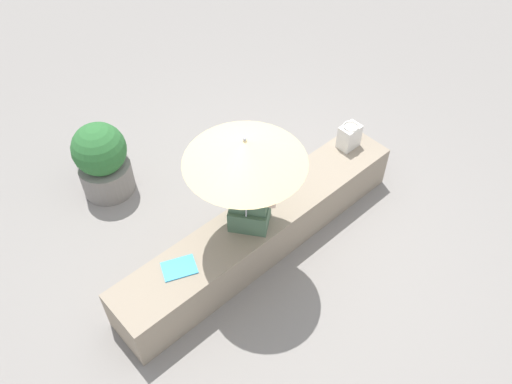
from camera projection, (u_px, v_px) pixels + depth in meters
name	position (u px, v px, depth m)	size (l,w,h in m)	color
ground_plane	(262.00, 245.00, 5.13)	(14.00, 14.00, 0.00)	gray
stone_bench	(262.00, 230.00, 4.96)	(3.08, 0.51, 0.47)	gray
person_seated	(250.00, 193.00, 4.43)	(0.44, 0.50, 0.90)	#47664C
parasol	(245.00, 151.00, 3.93)	(0.97, 0.97, 1.11)	#B7B7BC
handbag_black	(349.00, 136.00, 5.31)	(0.21, 0.16, 0.27)	silver
magazine	(179.00, 268.00, 4.38)	(0.28, 0.20, 0.01)	#339ED1
planter_near	(102.00, 160.00, 5.35)	(0.54, 0.54, 0.84)	gray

